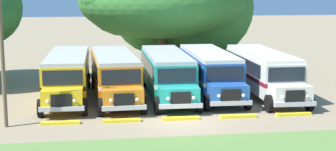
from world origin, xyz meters
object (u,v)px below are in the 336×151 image
parked_bus_slot_0 (68,74)px  parked_bus_slot_2 (167,72)px  parked_bus_slot_3 (209,70)px  broad_shade_tree (166,3)px  utility_pole (2,43)px  parked_bus_slot_4 (263,71)px  parked_bus_slot_1 (115,73)px

parked_bus_slot_0 → parked_bus_slot_2: bearing=88.5°
parked_bus_slot_0 → parked_bus_slot_3: size_ratio=1.00×
broad_shade_tree → utility_pole: 22.31m
parked_bus_slot_2 → parked_bus_slot_3: bearing=96.3°
parked_bus_slot_3 → broad_shade_tree: 13.34m
parked_bus_slot_4 → broad_shade_tree: broad_shade_tree is taller
parked_bus_slot_2 → utility_pole: bearing=-54.2°
parked_bus_slot_1 → broad_shade_tree: 14.52m
parked_bus_slot_0 → broad_shade_tree: (8.18, 12.67, 4.15)m
parked_bus_slot_1 → parked_bus_slot_4: same height
parked_bus_slot_4 → utility_pole: (-15.52, -5.99, 2.67)m
parked_bus_slot_4 → parked_bus_slot_1: bearing=-92.0°
parked_bus_slot_0 → parked_bus_slot_3: (9.29, 0.04, 0.00)m
parked_bus_slot_0 → broad_shade_tree: bearing=147.9°
parked_bus_slot_2 → parked_bus_slot_4: (6.36, -0.47, 0.00)m
parked_bus_slot_0 → parked_bus_slot_1: (2.98, -0.24, 0.00)m
parked_bus_slot_0 → parked_bus_slot_2: 6.39m
parked_bus_slot_0 → utility_pole: bearing=-21.8°
parked_bus_slot_3 → broad_shade_tree: (-1.11, 12.63, 4.15)m
parked_bus_slot_0 → broad_shade_tree: size_ratio=0.68×
broad_shade_tree → parked_bus_slot_4: bearing=-71.2°
parked_bus_slot_3 → utility_pole: (-12.07, -6.75, 2.67)m
broad_shade_tree → parked_bus_slot_3: bearing=-85.0°
utility_pole → parked_bus_slot_2: bearing=35.2°
parked_bus_slot_0 → parked_bus_slot_1: bearing=86.1°
parked_bus_slot_3 → parked_bus_slot_0: bearing=-89.0°
parked_bus_slot_1 → utility_pole: 9.06m
parked_bus_slot_3 → utility_pole: 14.08m
parked_bus_slot_0 → parked_bus_slot_4: size_ratio=1.00×
parked_bus_slot_4 → utility_pole: 16.85m
parked_bus_slot_2 → broad_shade_tree: size_ratio=0.68×
parked_bus_slot_2 → broad_shade_tree: broad_shade_tree is taller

